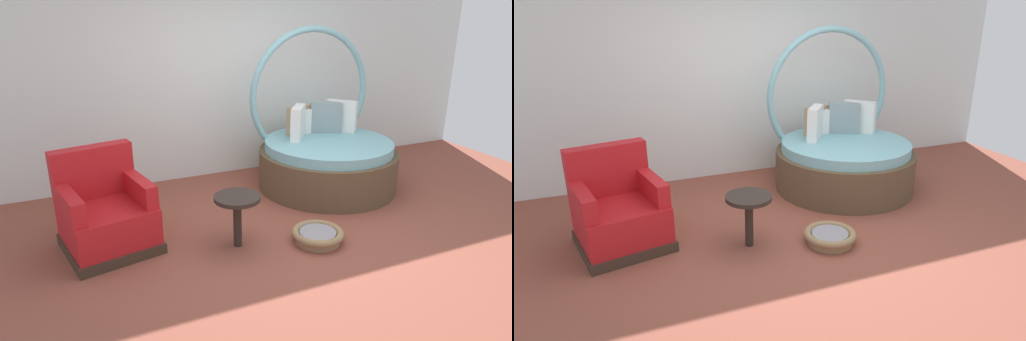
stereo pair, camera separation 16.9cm
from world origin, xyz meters
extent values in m
cube|color=brown|center=(0.00, 0.00, -0.01)|extent=(8.00, 8.00, 0.02)
cube|color=silver|center=(0.00, 2.21, 1.35)|extent=(8.00, 0.12, 2.70)
cylinder|color=brown|center=(0.98, 1.12, 0.24)|extent=(1.73, 1.73, 0.49)
cylinder|color=#7AB7C1|center=(0.98, 1.12, 0.55)|extent=(1.59, 1.59, 0.12)
torus|color=#7AB7C1|center=(0.98, 1.59, 1.10)|extent=(1.72, 0.08, 1.72)
cube|color=white|center=(1.37, 1.46, 0.81)|extent=(0.36, 0.39, 0.41)
cube|color=gray|center=(1.15, 1.48, 0.81)|extent=(0.41, 0.28, 0.40)
cube|color=white|center=(0.95, 1.57, 0.77)|extent=(0.33, 0.14, 0.32)
cube|color=tan|center=(0.80, 1.56, 0.79)|extent=(0.39, 0.25, 0.37)
cube|color=white|center=(0.67, 1.36, 0.81)|extent=(0.35, 0.40, 0.41)
cube|color=#38281E|center=(-1.76, 0.58, 0.05)|extent=(0.94, 0.94, 0.10)
cube|color=red|center=(-1.76, 0.58, 0.27)|extent=(0.90, 0.90, 0.34)
cube|color=red|center=(-1.83, 0.88, 0.69)|extent=(0.78, 0.31, 0.50)
cube|color=red|center=(-2.08, 0.52, 0.55)|extent=(0.26, 0.69, 0.22)
cube|color=red|center=(-1.45, 0.64, 0.55)|extent=(0.26, 0.69, 0.22)
cylinder|color=#8E704C|center=(0.11, -0.11, 0.03)|extent=(0.44, 0.44, 0.06)
torus|color=#8E704C|center=(0.11, -0.11, 0.10)|extent=(0.51, 0.51, 0.07)
cylinder|color=gray|center=(0.11, -0.11, 0.08)|extent=(0.36, 0.36, 0.05)
cylinder|color=#2D231E|center=(-0.63, 0.14, 0.24)|extent=(0.08, 0.08, 0.48)
cylinder|color=#2D231E|center=(-0.63, 0.14, 0.50)|extent=(0.44, 0.44, 0.04)
camera|label=1|loc=(-2.04, -3.48, 2.18)|focal=31.80mm
camera|label=2|loc=(-1.89, -3.55, 2.18)|focal=31.80mm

